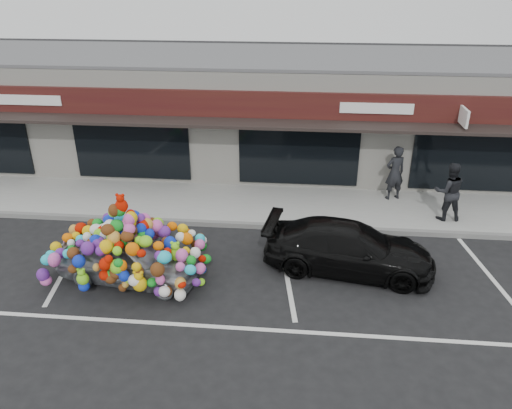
# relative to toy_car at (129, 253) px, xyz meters

# --- Properties ---
(ground) EXTENTS (90.00, 90.00, 0.00)m
(ground) POSITION_rel_toy_car_xyz_m (1.19, 0.59, -0.78)
(ground) COLOR black
(ground) RESTS_ON ground
(shop_building) EXTENTS (24.00, 7.20, 4.31)m
(shop_building) POSITION_rel_toy_car_xyz_m (1.19, 9.04, 1.38)
(shop_building) COLOR white
(shop_building) RESTS_ON ground
(sidewalk) EXTENTS (26.00, 3.00, 0.15)m
(sidewalk) POSITION_rel_toy_car_xyz_m (1.19, 4.59, -0.71)
(sidewalk) COLOR gray
(sidewalk) RESTS_ON ground
(kerb) EXTENTS (26.00, 0.18, 0.16)m
(kerb) POSITION_rel_toy_car_xyz_m (1.19, 3.09, -0.71)
(kerb) COLOR slate
(kerb) RESTS_ON ground
(parking_stripe_left) EXTENTS (0.73, 4.37, 0.01)m
(parking_stripe_left) POSITION_rel_toy_car_xyz_m (-2.01, 0.79, -0.78)
(parking_stripe_left) COLOR silver
(parking_stripe_left) RESTS_ON ground
(parking_stripe_mid) EXTENTS (0.73, 4.37, 0.01)m
(parking_stripe_mid) POSITION_rel_toy_car_xyz_m (3.99, 0.79, -0.78)
(parking_stripe_mid) COLOR silver
(parking_stripe_mid) RESTS_ON ground
(parking_stripe_right) EXTENTS (0.73, 4.37, 0.01)m
(parking_stripe_right) POSITION_rel_toy_car_xyz_m (9.39, 0.79, -0.78)
(parking_stripe_right) COLOR silver
(parking_stripe_right) RESTS_ON ground
(lane_line) EXTENTS (14.00, 0.12, 0.01)m
(lane_line) POSITION_rel_toy_car_xyz_m (3.19, -1.71, -0.78)
(lane_line) COLOR silver
(lane_line) RESTS_ON ground
(toy_car) EXTENTS (2.71, 4.17, 2.30)m
(toy_car) POSITION_rel_toy_car_xyz_m (0.00, 0.00, 0.00)
(toy_car) COLOR #9EA3A8
(toy_car) RESTS_ON ground
(black_sedan) EXTENTS (2.47, 4.69, 1.30)m
(black_sedan) POSITION_rel_toy_car_xyz_m (5.63, 1.00, -0.13)
(black_sedan) COLOR black
(black_sedan) RESTS_ON ground
(pedestrian_a) EXTENTS (0.80, 0.66, 1.88)m
(pedestrian_a) POSITION_rel_toy_car_xyz_m (7.45, 5.40, 0.31)
(pedestrian_a) COLOR black
(pedestrian_a) RESTS_ON sidewalk
(pedestrian_b) EXTENTS (0.97, 0.78, 1.88)m
(pedestrian_b) POSITION_rel_toy_car_xyz_m (8.87, 4.00, 0.31)
(pedestrian_b) COLOR black
(pedestrian_b) RESTS_ON sidewalk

